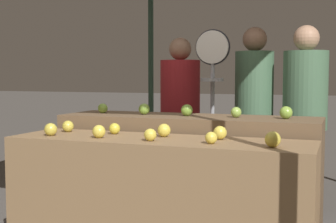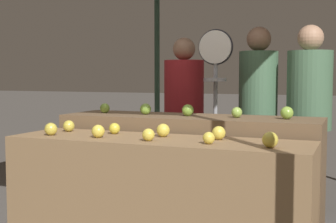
{
  "view_description": "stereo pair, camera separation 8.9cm",
  "coord_description": "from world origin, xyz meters",
  "views": [
    {
      "loc": [
        1.09,
        -2.72,
        1.3
      ],
      "look_at": [
        -0.05,
        0.3,
        1.05
      ],
      "focal_mm": 50.0,
      "sensor_mm": 36.0,
      "label": 1
    },
    {
      "loc": [
        1.17,
        -2.69,
        1.3
      ],
      "look_at": [
        -0.05,
        0.3,
        1.05
      ],
      "focal_mm": 50.0,
      "sensor_mm": 36.0,
      "label": 2
    }
  ],
  "objects": [
    {
      "name": "apple_back_4",
      "position": [
        0.72,
        0.61,
        1.04
      ],
      "size": [
        0.09,
        0.09,
        0.09
      ],
      "primitive_type": "sphere",
      "color": "#84AD3D",
      "rests_on": "display_counter_back"
    },
    {
      "name": "person_customer_left",
      "position": [
        0.28,
        1.77,
        1.02
      ],
      "size": [
        0.45,
        0.45,
        1.76
      ],
      "rotation": [
        0.0,
        0.0,
        3.39
      ],
      "color": "#2D2D38",
      "rests_on": "ground_plane"
    },
    {
      "name": "apple_front_4",
      "position": [
        0.73,
        -0.11,
        0.94
      ],
      "size": [
        0.09,
        0.09,
        0.09
      ],
      "primitive_type": "sphere",
      "color": "gold",
      "rests_on": "display_counter_front"
    },
    {
      "name": "person_vendor_at_scale",
      "position": [
        -0.42,
        1.61,
        0.95
      ],
      "size": [
        0.42,
        0.42,
        1.67
      ],
      "rotation": [
        0.0,
        0.0,
        3.22
      ],
      "color": "#2D2D38",
      "rests_on": "ground_plane"
    },
    {
      "name": "apple_back_0",
      "position": [
        -0.73,
        0.61,
        1.04
      ],
      "size": [
        0.08,
        0.08,
        0.08
      ],
      "primitive_type": "sphere",
      "color": "#84AD3D",
      "rests_on": "display_counter_back"
    },
    {
      "name": "apple_front_3",
      "position": [
        0.37,
        -0.1,
        0.94
      ],
      "size": [
        0.07,
        0.07,
        0.07
      ],
      "primitive_type": "sphere",
      "color": "yellow",
      "rests_on": "display_counter_front"
    },
    {
      "name": "apple_front_6",
      "position": [
        -0.37,
        0.11,
        0.94
      ],
      "size": [
        0.08,
        0.08,
        0.08
      ],
      "primitive_type": "sphere",
      "color": "gold",
      "rests_on": "display_counter_front"
    },
    {
      "name": "apple_front_2",
      "position": [
        -0.01,
        -0.11,
        0.94
      ],
      "size": [
        0.08,
        0.08,
        0.08
      ],
      "primitive_type": "sphere",
      "color": "yellow",
      "rests_on": "display_counter_front"
    },
    {
      "name": "person_customer_right",
      "position": [
        0.76,
        1.67,
        1.0
      ],
      "size": [
        0.47,
        0.47,
        1.75
      ],
      "rotation": [
        0.0,
        0.0,
        3.33
      ],
      "color": "#2D2D38",
      "rests_on": "ground_plane"
    },
    {
      "name": "apple_front_1",
      "position": [
        -0.37,
        -0.1,
        0.94
      ],
      "size": [
        0.08,
        0.08,
        0.08
      ],
      "primitive_type": "sphere",
      "color": "yellow",
      "rests_on": "display_counter_front"
    },
    {
      "name": "apple_back_2",
      "position": [
        -0.01,
        0.59,
        1.04
      ],
      "size": [
        0.09,
        0.09,
        0.09
      ],
      "primitive_type": "sphere",
      "color": "#7AA338",
      "rests_on": "display_counter_back"
    },
    {
      "name": "apple_front_5",
      "position": [
        -0.73,
        0.11,
        0.94
      ],
      "size": [
        0.08,
        0.08,
        0.08
      ],
      "primitive_type": "sphere",
      "color": "gold",
      "rests_on": "display_counter_front"
    },
    {
      "name": "apple_front_0",
      "position": [
        -0.72,
        -0.11,
        0.94
      ],
      "size": [
        0.08,
        0.08,
        0.08
      ],
      "primitive_type": "sphere",
      "color": "gold",
      "rests_on": "display_counter_front"
    },
    {
      "name": "display_counter_back",
      "position": [
        0.0,
        0.6,
        0.5
      ],
      "size": [
        1.94,
        0.55,
        1.0
      ],
      "primitive_type": "cube",
      "color": "brown",
      "rests_on": "ground_plane"
    },
    {
      "name": "apple_back_1",
      "position": [
        -0.36,
        0.6,
        1.04
      ],
      "size": [
        0.09,
        0.09,
        0.09
      ],
      "primitive_type": "sphere",
      "color": "#7AA338",
      "rests_on": "display_counter_back"
    },
    {
      "name": "produce_scale",
      "position": [
        -0.0,
        1.28,
        1.26
      ],
      "size": [
        0.31,
        0.2,
        1.7
      ],
      "color": "#99999E",
      "rests_on": "ground_plane"
    },
    {
      "name": "apple_back_3",
      "position": [
        0.37,
        0.59,
        1.03
      ],
      "size": [
        0.08,
        0.08,
        0.08
      ],
      "primitive_type": "sphere",
      "color": "#8EB247",
      "rests_on": "display_counter_back"
    },
    {
      "name": "apple_front_8",
      "position": [
        0.37,
        0.1,
        0.94
      ],
      "size": [
        0.09,
        0.09,
        0.09
      ],
      "primitive_type": "sphere",
      "color": "yellow",
      "rests_on": "display_counter_front"
    },
    {
      "name": "apple_front_7",
      "position": [
        0.0,
        0.1,
        0.94
      ],
      "size": [
        0.09,
        0.09,
        0.09
      ],
      "primitive_type": "sphere",
      "color": "yellow",
      "rests_on": "display_counter_front"
    },
    {
      "name": "display_counter_front",
      "position": [
        0.0,
        0.0,
        0.45
      ],
      "size": [
        1.94,
        0.55,
        0.9
      ],
      "primitive_type": "cube",
      "color": "olive",
      "rests_on": "ground_plane"
    }
  ]
}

